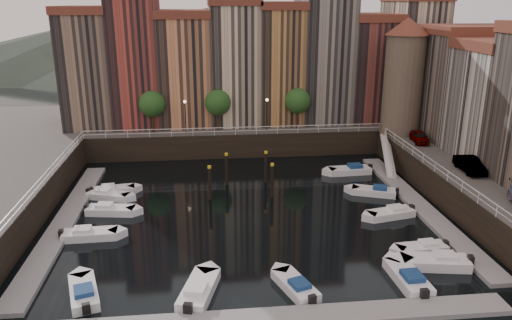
{
  "coord_description": "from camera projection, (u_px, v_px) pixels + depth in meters",
  "views": [
    {
      "loc": [
        -3.75,
        -42.65,
        18.67
      ],
      "look_at": [
        1.23,
        4.0,
        3.58
      ],
      "focal_mm": 35.0,
      "sensor_mm": 36.0,
      "label": 1
    }
  ],
  "objects": [
    {
      "name": "far_terrace",
      "position": [
        256.0,
        61.0,
        65.69
      ],
      "size": [
        48.7,
        10.3,
        17.5
      ],
      "color": "#836953",
      "rests_on": "quay_far"
    },
    {
      "name": "dock_near",
      "position": [
        273.0,
        319.0,
        30.33
      ],
      "size": [
        30.0,
        2.0,
        0.35
      ],
      "primitive_type": "cube",
      "color": "gray",
      "rests_on": "ground"
    },
    {
      "name": "boat_right_0",
      "position": [
        437.0,
        262.0,
        36.45
      ],
      "size": [
        5.25,
        2.64,
        1.18
      ],
      "rotation": [
        0.0,
        0.0,
        2.97
      ],
      "color": "white",
      "rests_on": "ground"
    },
    {
      "name": "corner_tower",
      "position": [
        404.0,
        75.0,
        59.1
      ],
      "size": [
        5.2,
        5.2,
        13.8
      ],
      "color": "#6B5B4C",
      "rests_on": "quay_right"
    },
    {
      "name": "ground",
      "position": [
        247.0,
        210.0,
        46.47
      ],
      "size": [
        200.0,
        200.0,
        0.0
      ],
      "primitive_type": "plane",
      "color": "black",
      "rests_on": "ground"
    },
    {
      "name": "right_terrace",
      "position": [
        507.0,
        96.0,
        49.82
      ],
      "size": [
        9.3,
        24.3,
        14.0
      ],
      "color": "#746457",
      "rests_on": "quay_right"
    },
    {
      "name": "mooring_pilings",
      "position": [
        244.0,
        175.0,
        50.77
      ],
      "size": [
        6.49,
        4.6,
        3.78
      ],
      "color": "black",
      "rests_on": "ground"
    },
    {
      "name": "boat_near_2",
      "position": [
        296.0,
        286.0,
        33.47
      ],
      "size": [
        2.89,
        4.53,
        1.02
      ],
      "rotation": [
        0.0,
        0.0,
        1.91
      ],
      "color": "white",
      "rests_on": "ground"
    },
    {
      "name": "boat_left_2",
      "position": [
        110.0,
        210.0,
        45.58
      ],
      "size": [
        4.7,
        2.3,
        1.05
      ],
      "rotation": [
        0.0,
        0.0,
        -0.15
      ],
      "color": "white",
      "rests_on": "ground"
    },
    {
      "name": "mountains",
      "position": [
        220.0,
        38.0,
        148.34
      ],
      "size": [
        145.0,
        100.0,
        18.0
      ],
      "color": "#2D382D",
      "rests_on": "ground"
    },
    {
      "name": "boat_left_4",
      "position": [
        113.0,
        190.0,
        50.44
      ],
      "size": [
        4.44,
        2.17,
        1.0
      ],
      "rotation": [
        0.0,
        0.0,
        0.15
      ],
      "color": "white",
      "rests_on": "ground"
    },
    {
      "name": "boat_right_3",
      "position": [
        375.0,
        191.0,
        50.03
      ],
      "size": [
        4.65,
        3.13,
        1.05
      ],
      "rotation": [
        0.0,
        0.0,
        2.77
      ],
      "color": "white",
      "rests_on": "ground"
    },
    {
      "name": "car_a",
      "position": [
        419.0,
        138.0,
        56.94
      ],
      "size": [
        2.11,
        4.07,
        1.32
      ],
      "primitive_type": "imported",
      "rotation": [
        0.0,
        0.0,
        -0.14
      ],
      "color": "gray",
      "rests_on": "quay_right"
    },
    {
      "name": "dock_right",
      "position": [
        419.0,
        205.0,
        47.11
      ],
      "size": [
        2.0,
        28.0,
        0.35
      ],
      "primitive_type": "cube",
      "color": "gray",
      "rests_on": "ground"
    },
    {
      "name": "railings",
      "position": [
        243.0,
        156.0,
        49.93
      ],
      "size": [
        36.08,
        34.04,
        0.52
      ],
      "color": "white",
      "rests_on": "ground"
    },
    {
      "name": "boat_right_2",
      "position": [
        391.0,
        213.0,
        44.91
      ],
      "size": [
        4.66,
        2.54,
        1.04
      ],
      "rotation": [
        0.0,
        0.0,
        3.36
      ],
      "color": "white",
      "rests_on": "ground"
    },
    {
      "name": "promenade_trees",
      "position": [
        223.0,
        103.0,
        61.55
      ],
      "size": [
        21.2,
        3.2,
        5.2
      ],
      "color": "black",
      "rests_on": "quay_far"
    },
    {
      "name": "street_lamps",
      "position": [
        226.0,
        110.0,
        60.84
      ],
      "size": [
        10.36,
        0.36,
        4.18
      ],
      "color": "black",
      "rests_on": "quay_far"
    },
    {
      "name": "dock_left",
      "position": [
        65.0,
        221.0,
        43.83
      ],
      "size": [
        2.0,
        28.0,
        0.35
      ],
      "primitive_type": "cube",
      "color": "gray",
      "rests_on": "ground"
    },
    {
      "name": "quay_far",
      "position": [
        231.0,
        127.0,
        70.62
      ],
      "size": [
        80.0,
        20.0,
        3.0
      ],
      "primitive_type": "cube",
      "color": "black",
      "rests_on": "ground"
    },
    {
      "name": "boat_left_3",
      "position": [
        108.0,
        195.0,
        49.09
      ],
      "size": [
        4.57,
        2.92,
        1.03
      ],
      "rotation": [
        0.0,
        0.0,
        -0.33
      ],
      "color": "white",
      "rests_on": "ground"
    },
    {
      "name": "boat_right_1",
      "position": [
        423.0,
        248.0,
        38.65
      ],
      "size": [
        4.21,
        1.81,
        0.95
      ],
      "rotation": [
        0.0,
        0.0,
        3.22
      ],
      "color": "white",
      "rests_on": "ground"
    },
    {
      "name": "boat_right_4",
      "position": [
        351.0,
        170.0,
        56.15
      ],
      "size": [
        5.02,
        2.09,
        1.14
      ],
      "rotation": [
        0.0,
        0.0,
        3.2
      ],
      "color": "white",
      "rests_on": "ground"
    },
    {
      "name": "boat_near_0",
      "position": [
        84.0,
        293.0,
        32.67
      ],
      "size": [
        2.87,
        4.77,
        1.07
      ],
      "rotation": [
        0.0,
        0.0,
        1.86
      ],
      "color": "white",
      "rests_on": "ground"
    },
    {
      "name": "car_b",
      "position": [
        469.0,
        166.0,
        47.2
      ],
      "size": [
        1.77,
        4.43,
        1.43
      ],
      "primitive_type": "imported",
      "rotation": [
        0.0,
        0.0,
        -0.06
      ],
      "color": "gray",
      "rests_on": "quay_right"
    },
    {
      "name": "boat_near_1",
      "position": [
        198.0,
        291.0,
        32.87
      ],
      "size": [
        3.04,
        5.2,
        1.16
      ],
      "rotation": [
        0.0,
        0.0,
        1.3
      ],
      "color": "white",
      "rests_on": "ground"
    },
    {
      "name": "gangway",
      "position": [
        388.0,
        153.0,
        57.08
      ],
      "size": [
        2.78,
        8.32,
        3.73
      ],
      "color": "white",
      "rests_on": "ground"
    },
    {
      "name": "boat_near_3",
      "position": [
        408.0,
        278.0,
        34.36
      ],
      "size": [
        2.01,
        4.99,
        1.14
      ],
      "rotation": [
        0.0,
        0.0,
        1.62
      ],
      "color": "white",
      "rests_on": "ground"
    },
    {
      "name": "boat_left_1",
      "position": [
        89.0,
        234.0,
        40.84
      ],
      "size": [
        4.66,
        1.83,
        1.06
      ],
      "rotation": [
        0.0,
        0.0,
        0.03
      ],
      "color": "white",
      "rests_on": "ground"
    }
  ]
}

